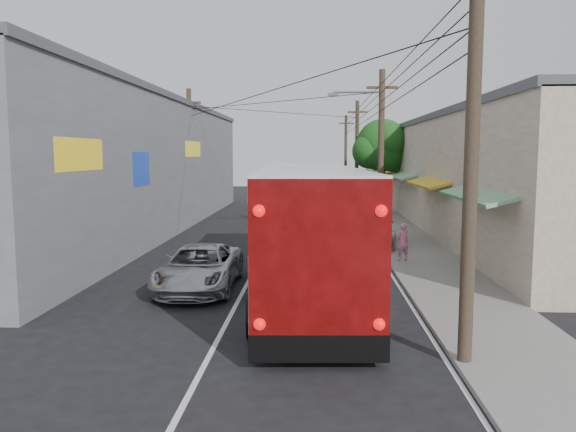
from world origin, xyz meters
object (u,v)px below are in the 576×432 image
object	(u,v)px
parked_car_far	(348,202)
pedestrian_far	(381,222)
coach_bus	(308,227)
parked_suv	(367,227)
parked_car_mid	(340,209)
pedestrian_near	(403,242)
jeepney	(199,268)

from	to	relation	value
parked_car_far	pedestrian_far	size ratio (longest dim) A/B	2.85
coach_bus	parked_suv	world-z (taller)	coach_bus
coach_bus	parked_suv	distance (m)	9.28
parked_car_mid	parked_car_far	distance (m)	4.87
parked_car_far	pedestrian_far	world-z (taller)	pedestrian_far
pedestrian_near	pedestrian_far	world-z (taller)	pedestrian_far
jeepney	parked_suv	size ratio (longest dim) A/B	0.84
parked_car_far	jeepney	bearing A→B (deg)	-98.00
jeepney	parked_car_far	distance (m)	24.78
parked_suv	pedestrian_near	bearing A→B (deg)	-74.15
coach_bus	pedestrian_far	size ratio (longest dim) A/B	8.64
parked_car_mid	pedestrian_near	size ratio (longest dim) A/B	2.63
parked_car_mid	parked_car_far	size ratio (longest dim) A/B	0.87
jeepney	coach_bus	bearing A→B (deg)	0.85
parked_suv	pedestrian_near	world-z (taller)	parked_suv
parked_suv	pedestrian_near	distance (m)	4.57
jeepney	pedestrian_far	distance (m)	12.30
jeepney	parked_car_mid	xyz separation A→B (m)	(5.20, 19.24, -0.03)
parked_car_mid	coach_bus	bearing A→B (deg)	-96.59
pedestrian_far	pedestrian_near	bearing A→B (deg)	88.66
parked_car_far	pedestrian_far	bearing A→B (deg)	-80.67
coach_bus	pedestrian_far	xyz separation A→B (m)	(3.43, 10.17, -1.08)
coach_bus	jeepney	size ratio (longest dim) A/B	2.72
coach_bus	pedestrian_far	world-z (taller)	coach_bus
pedestrian_far	parked_car_mid	bearing A→B (deg)	-82.99
parked_car_far	parked_car_mid	bearing A→B (deg)	-93.45
parked_suv	parked_car_mid	distance (m)	10.37
jeepney	parked_suv	world-z (taller)	parked_suv
coach_bus	parked_car_far	size ratio (longest dim) A/B	3.03
jeepney	parked_car_mid	world-z (taller)	jeepney
jeepney	pedestrian_near	xyz separation A→B (m)	(6.98, 4.44, 0.17)
pedestrian_near	parked_suv	bearing A→B (deg)	-97.53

